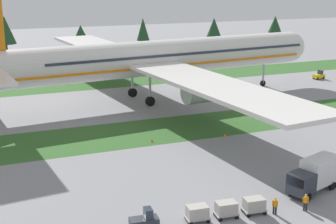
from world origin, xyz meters
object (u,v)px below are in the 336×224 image
ground_crew_marshaller (275,205)px  taxiway_marker_1 (152,140)px  pushback_tractor (319,75)px  taxiway_marker_0 (225,135)px  cargo_dolly_second (226,208)px  baggage_tug (145,221)px  catering_truck (315,174)px  ground_crew_loader (306,202)px  cargo_dolly_lead (197,212)px  airliner (151,58)px  cargo_dolly_third (254,204)px

ground_crew_marshaller → taxiway_marker_1: size_ratio=3.77×
pushback_tractor → taxiway_marker_0: pushback_tractor is taller
cargo_dolly_second → ground_crew_marshaller: 4.80m
baggage_tug → taxiway_marker_1: 24.45m
baggage_tug → catering_truck: 19.46m
ground_crew_marshaller → ground_crew_loader: 3.22m
cargo_dolly_lead → ground_crew_marshaller: 7.67m
cargo_dolly_lead → ground_crew_marshaller: ground_crew_marshaller is taller
baggage_tug → catering_truck: (19.40, 0.93, 1.14)m
airliner → cargo_dolly_second: bearing=-17.4°
airliner → taxiway_marker_1: airliner is taller
taxiway_marker_1 → baggage_tug: bearing=-111.7°
catering_truck → pushback_tractor: 62.96m
ground_crew_loader → taxiway_marker_1: 26.05m
taxiway_marker_0 → taxiway_marker_1: size_ratio=1.11×
airliner → taxiway_marker_0: airliner is taller
cargo_dolly_second → baggage_tug: bearing=90.0°
baggage_tug → taxiway_marker_1: (9.03, 22.72, -0.58)m
cargo_dolly_third → catering_truck: (8.63, 1.97, 1.03)m
pushback_tractor → taxiway_marker_0: 48.83m
pushback_tractor → ground_crew_marshaller: size_ratio=1.56×
baggage_tug → ground_crew_loader: (15.71, -2.45, 0.13)m
catering_truck → ground_crew_marshaller: catering_truck is taller
cargo_dolly_third → cargo_dolly_second: bearing=90.0°
ground_crew_marshaller → catering_truck: bearing=72.5°
taxiway_marker_1 → taxiway_marker_0: bearing=-9.0°
cargo_dolly_second → cargo_dolly_third: 2.90m
airliner → ground_crew_loader: size_ratio=50.24×
airliner → ground_crew_marshaller: (-4.78, -47.59, -6.87)m
baggage_tug → cargo_dolly_third: size_ratio=1.16×
ground_crew_loader → baggage_tug: bearing=-158.2°
catering_truck → ground_crew_loader: bearing=114.1°
ground_crew_loader → pushback_tractor: bearing=81.2°
cargo_dolly_third → taxiway_marker_0: bearing=-16.1°
catering_truck → ground_crew_loader: catering_truck is taller
pushback_tractor → taxiway_marker_1: pushback_tractor is taller
cargo_dolly_second → pushback_tractor: bearing=-39.7°
airliner → baggage_tug: bearing=-26.7°
airliner → ground_crew_marshaller: airliner is taller
cargo_dolly_lead → baggage_tug: bearing=90.0°
taxiway_marker_1 → airliner: bearing=70.1°
cargo_dolly_third → taxiway_marker_0: cargo_dolly_third is taller
cargo_dolly_second → ground_crew_marshaller: (4.64, -1.21, 0.03)m
airliner → pushback_tractor: airliner is taller
cargo_dolly_third → ground_crew_marshaller: ground_crew_marshaller is taller
baggage_tug → taxiway_marker_0: bearing=-37.4°
airliner → catering_truck: (2.09, -44.69, -5.87)m
airliner → ground_crew_marshaller: 48.33m
cargo_dolly_third → pushback_tractor: (48.11, 51.00, -0.10)m
ground_crew_marshaller → ground_crew_loader: bearing=41.1°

